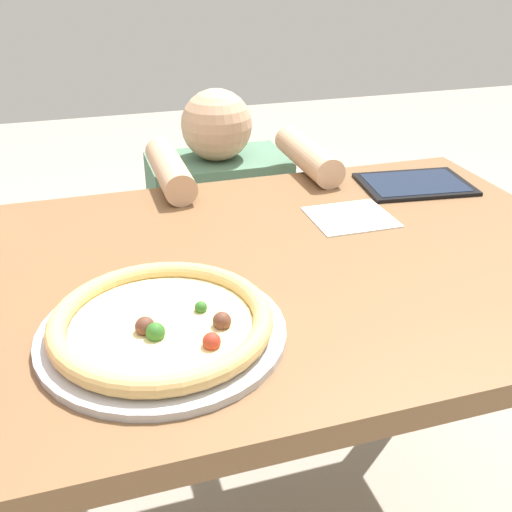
{
  "coord_description": "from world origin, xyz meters",
  "views": [
    {
      "loc": [
        -0.28,
        -0.88,
        1.25
      ],
      "look_at": [
        -0.02,
        -0.03,
        0.78
      ],
      "focal_mm": 42.65,
      "sensor_mm": 36.0,
      "label": 1
    }
  ],
  "objects": [
    {
      "name": "pizza_near",
      "position": [
        -0.2,
        -0.17,
        0.77
      ],
      "size": [
        0.35,
        0.35,
        0.04
      ],
      "color": "#B7B7BC",
      "rests_on": "dining_table"
    },
    {
      "name": "paper_napkin",
      "position": [
        0.23,
        0.13,
        0.75
      ],
      "size": [
        0.16,
        0.15,
        0.0
      ],
      "primitive_type": "cube",
      "rotation": [
        0.0,
        0.0,
        -0.01
      ],
      "color": "white",
      "rests_on": "dining_table"
    },
    {
      "name": "diner_seated",
      "position": [
        0.08,
        0.64,
        0.41
      ],
      "size": [
        0.4,
        0.52,
        0.91
      ],
      "color": "#333847",
      "rests_on": "ground"
    },
    {
      "name": "dining_table",
      "position": [
        0.0,
        0.0,
        0.63
      ],
      "size": [
        1.23,
        0.81,
        0.75
      ],
      "color": "brown",
      "rests_on": "ground"
    },
    {
      "name": "tablet",
      "position": [
        0.44,
        0.24,
        0.75
      ],
      "size": [
        0.26,
        0.2,
        0.01
      ],
      "color": "black",
      "rests_on": "dining_table"
    }
  ]
}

